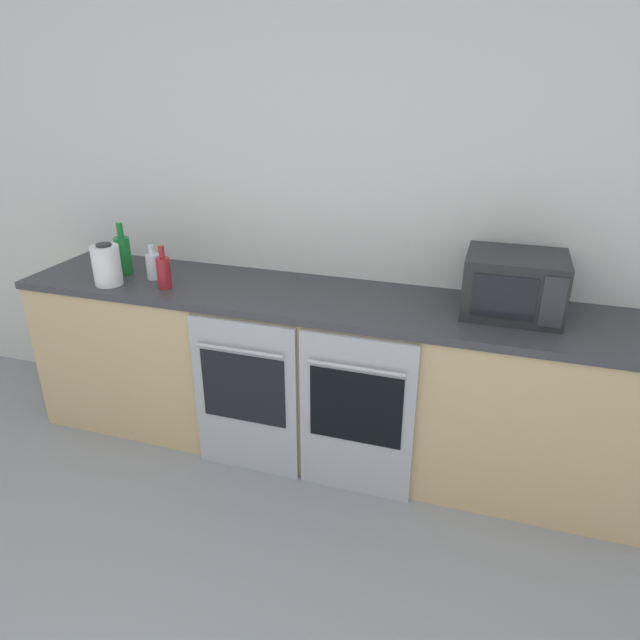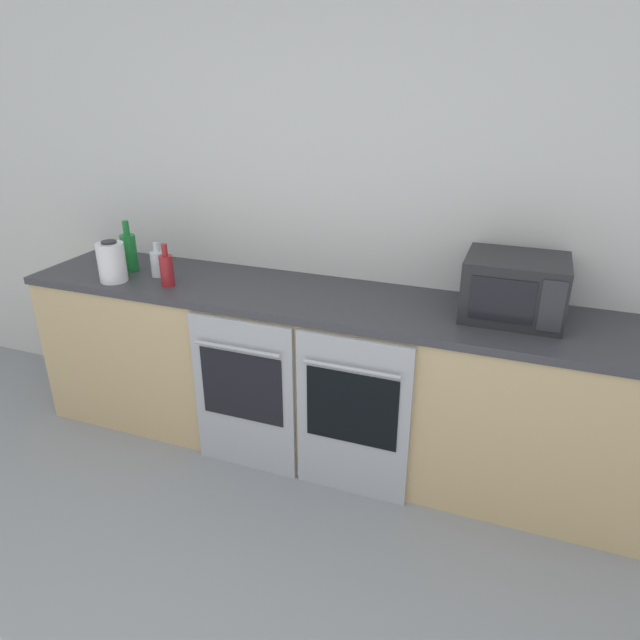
{
  "view_description": "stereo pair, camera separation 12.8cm",
  "coord_description": "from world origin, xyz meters",
  "px_view_note": "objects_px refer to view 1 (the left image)",
  "views": [
    {
      "loc": [
        0.84,
        -0.52,
        1.97
      ],
      "look_at": [
        -0.01,
        2.08,
        0.78
      ],
      "focal_mm": 32.0,
      "sensor_mm": 36.0,
      "label": 1
    },
    {
      "loc": [
        0.96,
        -0.48,
        1.97
      ],
      "look_at": [
        -0.01,
        2.08,
        0.78
      ],
      "focal_mm": 32.0,
      "sensor_mm": 36.0,
      "label": 2
    }
  ],
  "objects_px": {
    "oven_right": "(356,417)",
    "bottle_clear": "(153,265)",
    "bottle_green": "(123,254)",
    "kettle": "(107,265)",
    "oven_left": "(245,397)",
    "microwave": "(514,284)",
    "bottle_red": "(164,272)"
  },
  "relations": [
    {
      "from": "oven_right",
      "to": "bottle_clear",
      "type": "height_order",
      "value": "bottle_clear"
    },
    {
      "from": "oven_right",
      "to": "bottle_clear",
      "type": "distance_m",
      "value": 1.39
    },
    {
      "from": "bottle_green",
      "to": "kettle",
      "type": "relative_size",
      "value": 1.29
    },
    {
      "from": "oven_left",
      "to": "bottle_green",
      "type": "height_order",
      "value": "bottle_green"
    },
    {
      "from": "oven_left",
      "to": "bottle_green",
      "type": "xyz_separation_m",
      "value": [
        -0.87,
        0.32,
        0.59
      ]
    },
    {
      "from": "microwave",
      "to": "kettle",
      "type": "bearing_deg",
      "value": -173.18
    },
    {
      "from": "bottle_green",
      "to": "oven_right",
      "type": "bearing_deg",
      "value": -12.45
    },
    {
      "from": "bottle_red",
      "to": "kettle",
      "type": "xyz_separation_m",
      "value": [
        -0.32,
        -0.04,
        0.02
      ]
    },
    {
      "from": "bottle_green",
      "to": "bottle_red",
      "type": "height_order",
      "value": "bottle_green"
    },
    {
      "from": "bottle_clear",
      "to": "kettle",
      "type": "bearing_deg",
      "value": -138.38
    },
    {
      "from": "oven_left",
      "to": "bottle_clear",
      "type": "distance_m",
      "value": 0.91
    },
    {
      "from": "bottle_clear",
      "to": "bottle_green",
      "type": "relative_size",
      "value": 0.66
    },
    {
      "from": "kettle",
      "to": "bottle_green",
      "type": "bearing_deg",
      "value": 98.4
    },
    {
      "from": "kettle",
      "to": "microwave",
      "type": "bearing_deg",
      "value": 6.82
    },
    {
      "from": "oven_left",
      "to": "kettle",
      "type": "distance_m",
      "value": 1.03
    },
    {
      "from": "oven_left",
      "to": "microwave",
      "type": "relative_size",
      "value": 1.92
    },
    {
      "from": "microwave",
      "to": "bottle_green",
      "type": "xyz_separation_m",
      "value": [
        -2.1,
        -0.06,
        -0.03
      ]
    },
    {
      "from": "oven_left",
      "to": "microwave",
      "type": "distance_m",
      "value": 1.43
    },
    {
      "from": "bottle_clear",
      "to": "bottle_red",
      "type": "distance_m",
      "value": 0.18
    },
    {
      "from": "microwave",
      "to": "bottle_red",
      "type": "relative_size",
      "value": 1.95
    },
    {
      "from": "microwave",
      "to": "bottle_clear",
      "type": "relative_size",
      "value": 2.36
    },
    {
      "from": "bottle_red",
      "to": "kettle",
      "type": "distance_m",
      "value": 0.32
    },
    {
      "from": "bottle_clear",
      "to": "oven_right",
      "type": "bearing_deg",
      "value": -13.34
    },
    {
      "from": "bottle_clear",
      "to": "oven_left",
      "type": "bearing_deg",
      "value": -24.16
    },
    {
      "from": "bottle_green",
      "to": "bottle_clear",
      "type": "bearing_deg",
      "value": -6.96
    },
    {
      "from": "oven_right",
      "to": "microwave",
      "type": "relative_size",
      "value": 1.92
    },
    {
      "from": "oven_left",
      "to": "bottle_clear",
      "type": "bearing_deg",
      "value": 155.84
    },
    {
      "from": "bottle_red",
      "to": "microwave",
      "type": "bearing_deg",
      "value": 6.67
    },
    {
      "from": "bottle_green",
      "to": "bottle_red",
      "type": "distance_m",
      "value": 0.38
    },
    {
      "from": "oven_left",
      "to": "bottle_clear",
      "type": "relative_size",
      "value": 4.52
    },
    {
      "from": "bottle_clear",
      "to": "bottle_green",
      "type": "xyz_separation_m",
      "value": [
        -0.21,
        0.03,
        0.04
      ]
    },
    {
      "from": "kettle",
      "to": "bottle_red",
      "type": "bearing_deg",
      "value": 7.61
    }
  ]
}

